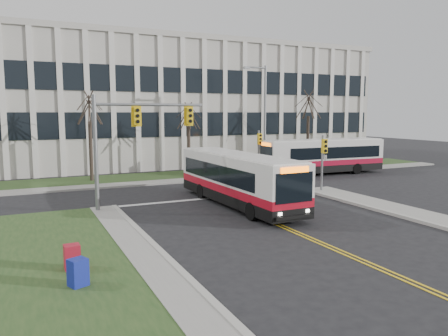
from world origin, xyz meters
TOP-DOWN VIEW (x-y plane):
  - ground at (0.00, 0.00)m, footprint 120.00×120.00m
  - grass_verge at (-10.00, -5.00)m, footprint 5.00×26.00m
  - sidewalk_west at (-7.00, -5.00)m, footprint 1.20×26.00m
  - sidewalk_cross at (5.00, 15.20)m, footprint 44.00×1.60m
  - building_lawn at (5.00, 18.00)m, footprint 44.00×5.00m
  - office_building at (5.00, 30.00)m, footprint 40.00×16.00m
  - mast_arm_signal at (-5.62, 7.16)m, footprint 6.11×0.38m
  - signal_pole_near at (7.20, 6.90)m, footprint 0.34×0.39m
  - signal_pole_far at (7.20, 15.40)m, footprint 0.34×0.39m
  - streetlight at (8.03, 16.20)m, footprint 2.15×0.25m
  - directory_sign at (2.50, 17.50)m, footprint 1.50×0.12m
  - tree_left at (-6.00, 18.00)m, footprint 1.80×1.80m
  - tree_mid at (2.00, 18.20)m, footprint 1.80×1.80m
  - tree_right at (14.00, 18.00)m, footprint 1.80×1.80m
  - bus_main at (0.28, 5.69)m, footprint 2.63×10.93m
  - bus_cross at (12.72, 14.00)m, footprint 11.13×2.89m
  - newspaper_box_blue at (-9.50, -3.00)m, footprint 0.64×0.61m
  - newspaper_box_red at (-9.50, -1.45)m, footprint 0.52×0.47m

SIDE VIEW (x-z plane):
  - ground at x=0.00m, z-range 0.00..0.00m
  - grass_verge at x=-10.00m, z-range 0.00..0.12m
  - building_lawn at x=5.00m, z-range 0.00..0.12m
  - sidewalk_west at x=-7.00m, z-range 0.00..0.14m
  - sidewalk_cross at x=5.00m, z-range 0.00..0.14m
  - newspaper_box_blue at x=-9.50m, z-range 0.00..0.95m
  - newspaper_box_red at x=-9.50m, z-range 0.00..0.95m
  - directory_sign at x=2.50m, z-range 0.17..2.17m
  - bus_main at x=0.28m, z-range 0.00..2.90m
  - bus_cross at x=12.72m, z-range 0.00..2.94m
  - signal_pole_near at x=7.20m, z-range 0.60..4.40m
  - signal_pole_far at x=7.20m, z-range 0.60..4.40m
  - mast_arm_signal at x=-5.62m, z-range 1.16..7.36m
  - tree_mid at x=2.00m, z-range 1.47..8.29m
  - streetlight at x=8.03m, z-range 0.59..9.79m
  - tree_left at x=-6.00m, z-range 1.66..9.36m
  - tree_right at x=14.00m, z-range 1.78..10.03m
  - office_building at x=5.00m, z-range 0.00..12.00m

